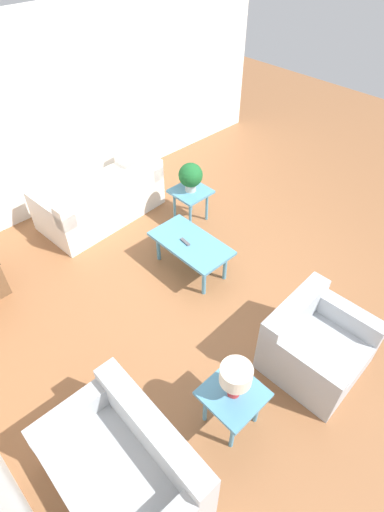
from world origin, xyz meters
TOP-DOWN VIEW (x-y plane):
  - ground_plane at (0.00, 0.00)m, footprint 14.00×14.00m
  - wall_right at (3.06, 0.00)m, footprint 0.12×7.20m
  - sofa at (2.25, 0.32)m, footprint 1.03×1.83m
  - armchair at (-1.36, 0.19)m, footprint 0.92×0.98m
  - loveseat at (-0.98, 2.29)m, footprint 1.34×0.91m
  - coffee_table at (0.53, 0.14)m, footprint 1.05×0.56m
  - side_table_plant at (1.30, -0.59)m, footprint 0.50×0.50m
  - side_table_lamp at (-1.21, 1.28)m, footprint 0.50×0.50m
  - potted_plant at (1.30, -0.59)m, footprint 0.34×0.34m
  - table_lamp at (-1.21, 1.28)m, footprint 0.27×0.27m
  - remote_control at (0.57, 0.20)m, footprint 0.16×0.06m

SIDE VIEW (x-z plane):
  - ground_plane at x=0.00m, z-range 0.00..0.00m
  - loveseat at x=-0.98m, z-range -0.09..0.66m
  - sofa at x=2.25m, z-range -0.08..0.67m
  - armchair at x=-1.36m, z-range -0.08..0.67m
  - coffee_table at x=0.53m, z-range 0.17..0.63m
  - side_table_plant at x=1.30m, z-range 0.17..0.69m
  - side_table_lamp at x=-1.21m, z-range 0.17..0.69m
  - remote_control at x=0.57m, z-range 0.46..0.48m
  - potted_plant at x=1.30m, z-range 0.54..0.97m
  - table_lamp at x=-1.21m, z-range 0.59..0.97m
  - wall_right at x=3.06m, z-range 0.00..2.70m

